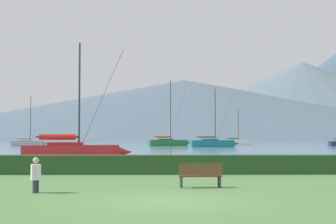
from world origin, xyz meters
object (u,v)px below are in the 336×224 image
Objects in this scene: sailboat_slip_5 at (168,142)px; sailboat_slip_2 at (72,151)px; person_seated_viewer at (36,173)px; park_bench_near_path at (200,174)px; sailboat_slip_1 at (237,143)px; sailboat_slip_3 at (28,143)px; sailboat_slip_0 at (212,143)px.

sailboat_slip_2 is at bearing -112.42° from sailboat_slip_5.
sailboat_slip_5 is 10.40× the size of person_seated_viewer.
sailboat_slip_5 is 7.75× the size of park_bench_near_path.
sailboat_slip_2 is 57.45m from sailboat_slip_5.
person_seated_viewer is at bearing -107.73° from sailboat_slip_5.
person_seated_viewer is (-5.93, -1.65, 0.15)m from park_bench_near_path.
sailboat_slip_2 reaches higher than sailboat_slip_1.
sailboat_slip_2 is 7.84× the size of person_seated_viewer.
park_bench_near_path is 6.16m from person_seated_viewer.
sailboat_slip_3 is 7.73× the size of person_seated_viewer.
sailboat_slip_1 is 86.73m from park_bench_near_path.
sailboat_slip_1 is at bearing 59.33° from sailboat_slip_2.
person_seated_viewer is (-13.40, -71.41, -0.03)m from sailboat_slip_0.
sailboat_slip_2 is 24.48m from park_bench_near_path.
sailboat_slip_2 reaches higher than sailboat_slip_3.
sailboat_slip_0 is at bearing -26.16° from sailboat_slip_3.
sailboat_slip_1 is (6.62, 15.82, -0.18)m from sailboat_slip_0.
sailboat_slip_1 is 89.50m from person_seated_viewer.
sailboat_slip_3 is 84.59m from park_bench_near_path.
sailboat_slip_0 is 70.16m from park_bench_near_path.
sailboat_slip_0 is 0.79× the size of sailboat_slip_5.
sailboat_slip_5 is (-14.31, -6.00, 0.19)m from sailboat_slip_1.
sailboat_slip_5 is 79.58m from park_bench_near_path.
person_seated_viewer is (-5.71, -81.23, -0.05)m from sailboat_slip_5.
sailboat_slip_3 is 27.29m from sailboat_slip_5.
sailboat_slip_0 reaches higher than person_seated_viewer.
sailboat_slip_2 reaches higher than person_seated_viewer.
sailboat_slip_0 reaches higher than sailboat_slip_3.
sailboat_slip_5 reaches higher than sailboat_slip_1.
sailboat_slip_5 reaches higher than person_seated_viewer.
person_seated_viewer reaches higher than park_bench_near_path.
sailboat_slip_0 reaches higher than park_bench_near_path.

